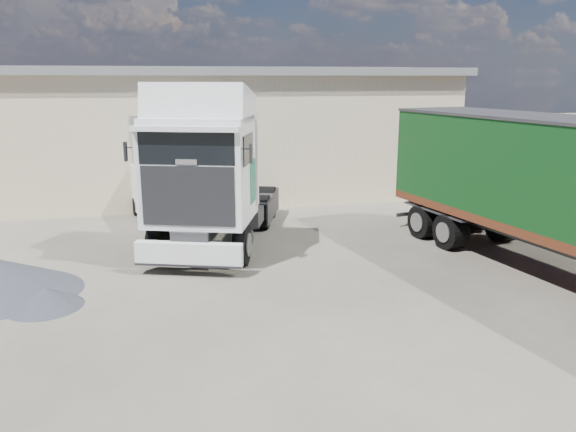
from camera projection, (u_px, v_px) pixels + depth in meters
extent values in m
plane|color=#2C2923|center=(307.00, 313.00, 12.09)|extent=(120.00, 120.00, 0.00)
cube|color=beige|center=(93.00, 133.00, 25.43)|extent=(30.00, 12.00, 5.00)
cube|color=#5B5D60|center=(88.00, 72.00, 24.79)|extent=(30.60, 12.60, 0.30)
cube|color=#5B5D60|center=(189.00, 165.00, 20.71)|extent=(4.00, 0.08, 3.60)
cube|color=#5B5D60|center=(88.00, 68.00, 24.74)|extent=(30.60, 0.40, 0.15)
cylinder|color=black|center=(199.00, 243.00, 15.17)|extent=(2.88, 1.93, 1.14)
cylinder|color=black|center=(229.00, 211.00, 18.81)|extent=(2.93, 1.95, 1.14)
cylinder|color=black|center=(238.00, 201.00, 20.27)|extent=(2.93, 1.95, 1.14)
cube|color=#2D2D30|center=(221.00, 207.00, 17.57)|extent=(3.19, 7.06, 0.32)
cube|color=silver|center=(189.00, 254.00, 14.17)|extent=(2.70, 1.13, 0.59)
cube|color=silver|center=(200.00, 172.00, 15.08)|extent=(3.35, 3.21, 2.64)
cube|color=black|center=(188.00, 196.00, 13.98)|extent=(2.27, 0.82, 1.51)
cube|color=black|center=(186.00, 149.00, 13.71)|extent=(2.32, 0.82, 0.81)
cube|color=silver|center=(200.00, 107.00, 14.88)|extent=(3.20, 2.84, 1.32)
cube|color=#0D5B47|center=(158.00, 179.00, 15.71)|extent=(0.27, 0.77, 1.19)
cube|color=#0D5B47|center=(253.00, 181.00, 15.42)|extent=(0.27, 0.77, 1.19)
cylinder|color=#2D2D30|center=(230.00, 192.00, 18.87)|extent=(1.50, 1.50, 0.13)
cylinder|color=black|center=(463.00, 223.00, 17.46)|extent=(2.68, 1.51, 1.05)
cube|color=#2D2D30|center=(574.00, 246.00, 13.79)|extent=(3.01, 11.84, 0.35)
cube|color=#5B2814|center=(575.00, 234.00, 13.71)|extent=(4.66, 12.15, 0.24)
cylinder|color=black|center=(183.00, 223.00, 18.18)|extent=(2.00, 1.10, 0.65)
cylinder|color=black|center=(159.00, 204.00, 20.93)|extent=(2.00, 1.10, 0.65)
cube|color=silver|center=(169.00, 193.00, 19.39)|extent=(2.94, 4.87, 1.68)
cube|color=silver|center=(185.00, 205.00, 17.77)|extent=(1.99, 1.31, 1.09)
cube|color=black|center=(182.00, 188.00, 17.81)|extent=(1.70, 0.50, 0.59)
cone|color=black|center=(44.00, 297.00, 12.35)|extent=(1.88, 1.88, 0.46)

